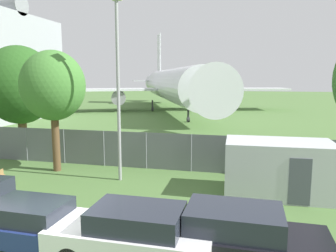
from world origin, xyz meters
TOP-DOWN VIEW (x-y plane):
  - perimeter_fence at (0.00, 9.54)m, footprint 56.07×0.07m
  - airplane at (-5.32, 40.33)m, footprint 35.67×44.38m
  - portable_cabin at (6.79, 6.87)m, footprint 4.55×2.58m
  - tree_near_hangar at (-10.58, 13.14)m, footprint 5.12×5.12m
  - tree_left_of_cabin at (-4.64, 8.01)m, footprint 3.38×3.38m
  - car_dark_blue_sedan_near_left at (-0.78, 0.50)m, footprint 4.12×1.86m
  - car_white_sedan_centre at (2.40, 0.39)m, footprint 4.50×1.88m
  - car_black_sedan_near_right at (5.23, 0.94)m, footprint 4.69×2.02m
  - light_mast at (-0.66, 7.24)m, footprint 0.44×0.44m

SIDE VIEW (x-z plane):
  - car_dark_blue_sedan_near_left at x=-0.78m, z-range 0.02..1.43m
  - car_black_sedan_near_right at x=5.23m, z-range 0.01..1.61m
  - car_white_sedan_centre at x=2.40m, z-range 0.03..1.63m
  - perimeter_fence at x=0.00m, z-range 0.00..2.05m
  - portable_cabin at x=6.79m, z-range 0.00..2.37m
  - airplane at x=-5.32m, z-range -2.73..10.60m
  - tree_near_hangar at x=-10.58m, z-range 0.84..8.19m
  - tree_left_of_cabin at x=-4.64m, z-range 1.36..7.86m
  - light_mast at x=-0.66m, z-range 0.90..9.88m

